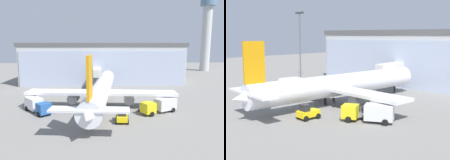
{
  "view_description": "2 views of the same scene",
  "coord_description": "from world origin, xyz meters",
  "views": [
    {
      "loc": [
        0.34,
        -40.04,
        12.76
      ],
      "look_at": [
        2.06,
        7.53,
        5.15
      ],
      "focal_mm": 35.0,
      "sensor_mm": 36.0,
      "label": 1
    },
    {
      "loc": [
        37.47,
        -34.21,
        12.34
      ],
      "look_at": [
        -0.64,
        5.43,
        4.32
      ],
      "focal_mm": 50.0,
      "sensor_mm": 36.0,
      "label": 2
    }
  ],
  "objects": [
    {
      "name": "ground",
      "position": [
        0.0,
        0.0,
        0.0
      ],
      "size": [
        240.0,
        240.0,
        0.0
      ],
      "primitive_type": "plane",
      "color": "gray"
    },
    {
      "name": "terminal_building",
      "position": [
        0.0,
        35.32,
        6.74
      ],
      "size": [
        53.85,
        17.34,
        13.47
      ],
      "rotation": [
        0.0,
        0.0,
        0.02
      ],
      "color": "#B5B5B5",
      "rests_on": "ground"
    },
    {
      "name": "jet_bridge",
      "position": [
        -1.85,
        25.26,
        4.7
      ],
      "size": [
        2.7,
        12.47,
        6.09
      ],
      "rotation": [
        0.0,
        0.0,
        1.61
      ],
      "color": "silver",
      "rests_on": "ground"
    },
    {
      "name": "control_tower",
      "position": [
        51.03,
        68.34,
        20.89
      ],
      "size": [
        7.62,
        7.62,
        36.22
      ],
      "color": "silver",
      "rests_on": "ground"
    },
    {
      "name": "airplane",
      "position": [
        -0.28,
        5.21,
        3.45
      ],
      "size": [
        31.0,
        39.9,
        11.44
      ],
      "rotation": [
        0.0,
        0.0,
        1.48
      ],
      "color": "silver",
      "rests_on": "ground"
    },
    {
      "name": "catering_truck",
      "position": [
        -12.59,
        0.96,
        1.47
      ],
      "size": [
        6.46,
        6.94,
        2.65
      ],
      "rotation": [
        0.0,
        0.0,
        5.43
      ],
      "color": "#2659A5",
      "rests_on": "ground"
    },
    {
      "name": "fuel_truck",
      "position": [
        10.94,
        -0.15,
        1.47
      ],
      "size": [
        7.49,
        5.31,
        2.65
      ],
      "rotation": [
        0.0,
        0.0,
        3.62
      ],
      "color": "yellow",
      "rests_on": "ground"
    },
    {
      "name": "baggage_cart",
      "position": [
        8.41,
        0.53,
        0.5
      ],
      "size": [
        3.22,
        2.71,
        1.5
      ],
      "rotation": [
        0.0,
        0.0,
        2.66
      ],
      "color": "slate",
      "rests_on": "ground"
    },
    {
      "name": "pushback_tug",
      "position": [
        3.29,
        -5.11,
        0.97
      ],
      "size": [
        2.35,
        3.32,
        2.3
      ],
      "rotation": [
        0.0,
        0.0,
        1.5
      ],
      "color": "yellow",
      "rests_on": "ground"
    },
    {
      "name": "safety_cone_nose",
      "position": [
        -0.84,
        -3.78,
        0.28
      ],
      "size": [
        0.36,
        0.36,
        0.55
      ],
      "primitive_type": "cone",
      "color": "orange",
      "rests_on": "ground"
    },
    {
      "name": "safety_cone_wingtip",
      "position": [
        -12.81,
        4.84,
        0.28
      ],
      "size": [
        0.36,
        0.36,
        0.55
      ],
      "primitive_type": "cone",
      "color": "orange",
      "rests_on": "ground"
    }
  ]
}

